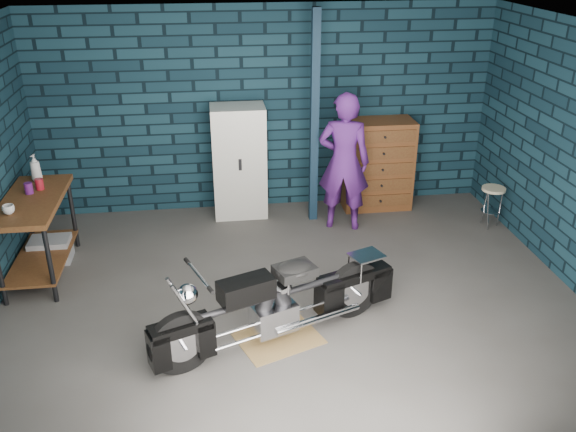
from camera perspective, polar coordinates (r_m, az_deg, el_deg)
The scene contains 15 objects.
ground at distance 6.42m, azimuth 0.39°, elevation -7.82°, with size 6.00×6.00×0.00m, color #494744.
room_walls at distance 6.14m, azimuth -0.28°, elevation 10.16°, with size 6.02×5.01×2.71m.
support_post at distance 7.70m, azimuth 2.49°, elevation 8.95°, with size 0.10×0.10×2.70m, color #122638.
workbench at distance 7.21m, azimuth -22.31°, elevation -1.80°, with size 0.60×1.40×0.91m, color brown.
drip_mat at distance 5.86m, azimuth -0.86°, elevation -11.38°, with size 0.74×0.56×0.01m, color brown.
motorcycle at distance 5.60m, azimuth -0.89°, elevation -7.60°, with size 2.10×0.57×0.92m, color black, non-canonical shape.
person at distance 7.64m, azimuth 5.24°, elevation 5.05°, with size 0.65×0.42×1.77m, color #551F77.
storage_bin at distance 7.59m, azimuth -21.30°, elevation -2.96°, with size 0.45×0.32×0.28m, color gray.
locker at distance 8.05m, azimuth -4.59°, elevation 5.08°, with size 0.69×0.50×1.49m, color silver.
tool_chest at distance 8.40m, azimuth 8.37°, elevation 4.78°, with size 0.92×0.51×1.23m, color brown.
shop_stool at distance 8.26m, azimuth 18.46°, elevation 0.79°, with size 0.30×0.30×0.54m, color #C1B691, non-canonical shape.
cup_a at distance 6.72m, azimuth -24.69°, elevation 0.56°, with size 0.12×0.12×0.09m, color #C1B691.
mug_purple at distance 7.16m, azimuth -23.11°, elevation 2.41°, with size 0.09×0.09×0.12m, color #541964.
mug_red at distance 7.23m, azimuth -22.24°, elevation 2.78°, with size 0.09×0.09×0.12m, color maroon.
bottle at distance 7.48m, azimuth -22.57°, elevation 4.21°, with size 0.12×0.12×0.31m, color gray.
Camera 1 is at (-0.75, -5.34, 3.48)m, focal length 38.00 mm.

